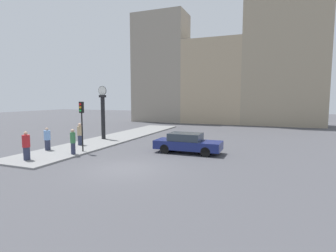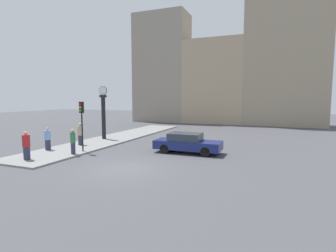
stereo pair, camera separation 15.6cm
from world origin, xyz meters
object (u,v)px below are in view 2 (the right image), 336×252
at_px(pedestrian_blue_stripe, 48,139).
at_px(pedestrian_green_hoodie, 73,141).
at_px(traffic_light_near, 82,116).
at_px(street_clock, 103,114).
at_px(sedan_car, 187,143).
at_px(pedestrian_red_top, 26,146).
at_px(pedestrian_tan_coat, 80,134).

xyz_separation_m(pedestrian_blue_stripe, pedestrian_green_hoodie, (2.63, -0.44, 0.05)).
bearing_deg(traffic_light_near, street_clock, 110.83).
xyz_separation_m(sedan_car, traffic_light_near, (-6.67, -2.61, 1.86)).
bearing_deg(pedestrian_red_top, street_clock, 94.03).
relative_size(pedestrian_blue_stripe, pedestrian_green_hoodie, 0.96).
xyz_separation_m(pedestrian_red_top, pedestrian_tan_coat, (-0.41, 5.17, 0.02)).
xyz_separation_m(sedan_car, street_clock, (-8.67, 2.64, 1.68)).
relative_size(sedan_car, pedestrian_blue_stripe, 2.87).
bearing_deg(street_clock, pedestrian_tan_coat, -86.85).
relative_size(traffic_light_near, pedestrian_red_top, 2.01).
bearing_deg(pedestrian_tan_coat, pedestrian_red_top, -85.41).
height_order(sedan_car, pedestrian_green_hoodie, pedestrian_green_hoodie).
distance_m(pedestrian_blue_stripe, pedestrian_green_hoodie, 2.66).
xyz_separation_m(street_clock, pedestrian_blue_stripe, (-0.61, -5.76, -1.49)).
xyz_separation_m(street_clock, pedestrian_green_hoodie, (2.01, -6.20, -1.43)).
height_order(pedestrian_blue_stripe, pedestrian_tan_coat, pedestrian_tan_coat).
relative_size(sedan_car, traffic_light_near, 1.34).
distance_m(sedan_car, street_clock, 9.22).
xyz_separation_m(pedestrian_red_top, pedestrian_green_hoodie, (1.42, 2.29, -0.00)).
xyz_separation_m(sedan_car, pedestrian_green_hoodie, (-6.66, -3.57, 0.24)).
relative_size(traffic_light_near, pedestrian_blue_stripe, 2.14).
relative_size(sedan_car, street_clock, 0.96).
distance_m(street_clock, pedestrian_red_top, 8.63).
distance_m(pedestrian_tan_coat, pedestrian_green_hoodie, 3.41).
distance_m(street_clock, pedestrian_tan_coat, 3.62).
bearing_deg(pedestrian_blue_stripe, pedestrian_tan_coat, 71.93).
height_order(pedestrian_tan_coat, pedestrian_green_hoodie, pedestrian_tan_coat).
distance_m(street_clock, pedestrian_blue_stripe, 5.98).
bearing_deg(pedestrian_green_hoodie, street_clock, 107.99).
bearing_deg(street_clock, sedan_car, -16.90).
height_order(pedestrian_red_top, pedestrian_tan_coat, pedestrian_tan_coat).
bearing_deg(pedestrian_red_top, pedestrian_blue_stripe, 113.93).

